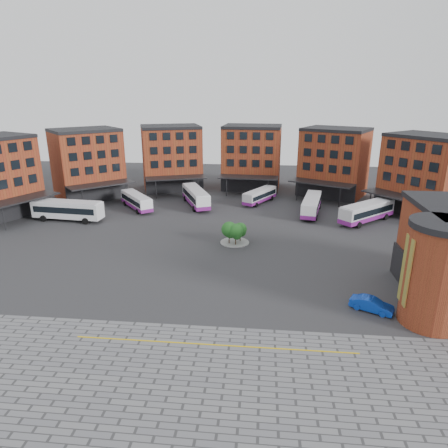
# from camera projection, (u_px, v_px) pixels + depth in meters

# --- Properties ---
(ground) EXTENTS (160.00, 160.00, 0.00)m
(ground) POSITION_uv_depth(u_px,v_px,m) (212.00, 277.00, 49.87)
(ground) COLOR #28282B
(ground) RESTS_ON ground
(paving_zone) EXTENTS (50.00, 22.00, 0.02)m
(paving_zone) POSITION_uv_depth(u_px,v_px,m) (201.00, 411.00, 28.92)
(paving_zone) COLOR slate
(paving_zone) RESTS_ON ground
(yellow_line) EXTENTS (26.00, 0.15, 0.02)m
(yellow_line) POSITION_uv_depth(u_px,v_px,m) (214.00, 345.00, 36.47)
(yellow_line) COLOR gold
(yellow_line) RESTS_ON paving_zone
(main_building) EXTENTS (94.14, 42.48, 14.60)m
(main_building) POSITION_uv_depth(u_px,v_px,m) (212.00, 165.00, 84.10)
(main_building) COLOR brown
(main_building) RESTS_ON ground
(tree_island) EXTENTS (4.40, 4.40, 3.50)m
(tree_island) POSITION_uv_depth(u_px,v_px,m) (235.00, 231.00, 59.94)
(tree_island) COLOR gray
(tree_island) RESTS_ON ground
(bus_a) EXTENTS (12.83, 4.04, 3.57)m
(bus_a) POSITION_uv_depth(u_px,v_px,m) (68.00, 209.00, 70.78)
(bus_a) COLOR silver
(bus_a) RESTS_ON ground
(bus_b) EXTENTS (8.58, 9.87, 3.01)m
(bus_b) POSITION_uv_depth(u_px,v_px,m) (136.00, 201.00, 77.91)
(bus_b) COLOR white
(bus_b) RESTS_ON ground
(bus_c) EXTENTS (7.49, 12.44, 3.48)m
(bus_c) POSITION_uv_depth(u_px,v_px,m) (196.00, 197.00, 80.06)
(bus_c) COLOR white
(bus_c) RESTS_ON ground
(bus_d) EXTENTS (6.97, 9.82, 2.82)m
(bus_d) POSITION_uv_depth(u_px,v_px,m) (260.00, 196.00, 82.20)
(bus_d) COLOR silver
(bus_d) RESTS_ON ground
(bus_e) EXTENTS (5.01, 12.03, 3.31)m
(bus_e) POSITION_uv_depth(u_px,v_px,m) (311.00, 205.00, 74.67)
(bus_e) COLOR white
(bus_e) RESTS_ON ground
(bus_f) EXTENTS (11.04, 10.28, 3.46)m
(bus_f) POSITION_uv_depth(u_px,v_px,m) (367.00, 212.00, 70.05)
(bus_f) COLOR silver
(bus_f) RESTS_ON ground
(blue_car) EXTENTS (4.66, 3.39, 1.46)m
(blue_car) POSITION_uv_depth(u_px,v_px,m) (372.00, 305.00, 41.93)
(blue_car) COLOR #0E39B7
(blue_car) RESTS_ON ground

